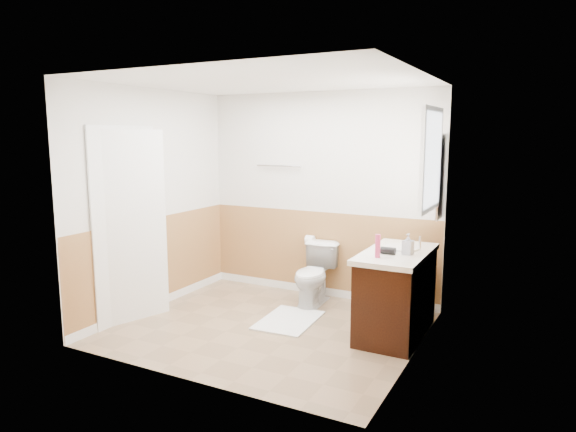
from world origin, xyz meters
The scene contains 32 objects.
floor centered at (0.00, 0.00, 0.00)m, with size 3.00×3.00×0.00m, color #8C7051.
ceiling centered at (0.00, 0.00, 2.50)m, with size 3.00×3.00×0.00m, color white.
wall_back centered at (0.00, 1.30, 1.25)m, with size 3.00×3.00×0.00m, color silver.
wall_front centered at (0.00, -1.30, 1.25)m, with size 3.00×3.00×0.00m, color silver.
wall_left centered at (-1.50, 0.00, 1.25)m, with size 3.00×3.00×0.00m, color silver.
wall_right centered at (1.50, 0.00, 1.25)m, with size 3.00×3.00×0.00m, color silver.
wainscot_back centered at (0.00, 1.29, 0.50)m, with size 3.00×3.00×0.00m, color #A26B41.
wainscot_front centered at (0.00, -1.29, 0.50)m, with size 3.00×3.00×0.00m, color #A26B41.
wainscot_left centered at (-1.49, 0.00, 0.50)m, with size 2.60×2.60×0.00m, color #A26B41.
wainscot_right centered at (1.49, 0.00, 0.50)m, with size 2.60×2.60×0.00m, color #A26B41.
toilet centered at (0.10, 0.91, 0.36)m, with size 0.40×0.70×0.71m, color white.
bath_mat centered at (0.10, 0.26, 0.01)m, with size 0.55×0.80×0.02m, color white.
vanity_cabinet centered at (1.21, 0.45, 0.40)m, with size 0.55×1.10×0.80m, color black.
vanity_knob_left centered at (0.91, 0.35, 0.55)m, with size 0.03×0.03×0.03m, color #B6B6BD.
vanity_knob_right centered at (0.91, 0.55, 0.55)m, with size 0.03×0.03×0.03m, color silver.
countertop centered at (1.20, 0.45, 0.83)m, with size 0.60×1.15×0.05m, color white.
sink_basin centered at (1.21, 0.60, 0.86)m, with size 0.36×0.36×0.02m, color white.
faucet centered at (1.39, 0.60, 0.92)m, with size 0.02×0.02×0.14m, color #B7B8BE.
lotion_bottle centered at (1.11, 0.11, 0.96)m, with size 0.05×0.05×0.22m, color #C23260.
soap_dispenser centered at (1.33, 0.37, 0.95)m, with size 0.09×0.09×0.20m, color #9BA0AE.
hair_dryer_body centered at (1.16, 0.29, 0.89)m, with size 0.07×0.07×0.14m, color black.
hair_dryer_handle centered at (1.13, 0.38, 0.86)m, with size 0.03×0.03×0.07m, color black.
mirror_panel centered at (1.48, 1.10, 1.55)m, with size 0.02×0.35×0.90m, color silver.
window_frame centered at (1.47, 0.59, 1.75)m, with size 0.04×0.80×1.00m, color white.
window_glass centered at (1.49, 0.59, 1.75)m, with size 0.01×0.70×0.90m, color white.
door centered at (-1.40, -0.45, 1.02)m, with size 0.05×0.80×2.04m, color white.
door_frame centered at (-1.48, -0.45, 1.03)m, with size 0.02×0.92×2.10m, color white.
door_knob centered at (-1.34, -0.12, 0.95)m, with size 0.06×0.06×0.06m, color silver.
towel_bar centered at (-0.55, 1.25, 1.60)m, with size 0.02×0.02×0.62m, color silver.
tp_holder_bar centered at (-0.10, 1.23, 0.70)m, with size 0.02×0.02×0.14m, color silver.
tp_roll centered at (-0.10, 1.23, 0.70)m, with size 0.11×0.11×0.10m, color white.
tp_sheet centered at (-0.10, 1.23, 0.59)m, with size 0.10×0.01×0.16m, color white.
Camera 1 is at (2.52, -4.40, 1.98)m, focal length 31.91 mm.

